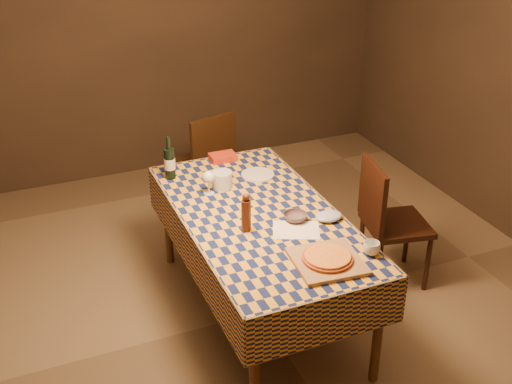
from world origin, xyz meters
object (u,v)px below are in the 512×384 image
Objects in this scene: dining_table at (259,225)px; pizza at (327,257)px; chair_right at (386,217)px; cutting_board at (327,261)px; white_plate at (258,175)px; bowl at (295,217)px; wine_bottle at (170,163)px; chair_far at (206,159)px.

dining_table is 0.66m from pizza.
chair_right is at bearing 38.33° from pizza.
cutting_board reaches higher than white_plate.
pizza is 0.49m from bowl.
bowl is 0.66m from white_plate.
pizza is 1.43m from wine_bottle.
dining_table is 1.42m from chair_far.
chair_far is at bearing 90.34° from pizza.
white_plate is at bearing -84.86° from chair_far.
bowl is at bearing -41.96° from dining_table.
wine_bottle is (-0.37, 0.70, 0.19)m from dining_table.
dining_table is 1.98× the size of chair_right.
chair_right reaches higher than pizza.
wine_bottle reaches higher than chair_far.
bowl is at bearing -167.52° from chair_right.
white_plate is 0.24× the size of chair_right.
pizza is 1.10m from chair_right.
dining_table is at bearing -94.90° from chair_far.
cutting_board is (0.13, -0.64, 0.09)m from dining_table.
chair_right is (0.84, 0.66, -0.28)m from pizza.
cutting_board is at bearing 0.00° from pizza.
chair_right reaches higher than white_plate.
dining_table is 0.54m from white_plate.
dining_table is at bearing -178.81° from chair_right.
chair_far is (-0.05, 1.56, -0.27)m from bowl.
bowl is 0.15× the size of chair_far.
cutting_board is at bearing -94.83° from bowl.
chair_right is at bearing -27.07° from wine_bottle.
wine_bottle is 0.33× the size of chair_right.
white_plate is (0.57, -0.20, -0.11)m from wine_bottle.
wine_bottle is at bearing 110.39° from pizza.
white_plate is at bearing -19.63° from wine_bottle.
dining_table is 6.33× the size of pizza.
white_plate reaches higher than dining_table.
chair_far is (0.49, 0.70, -0.36)m from wine_bottle.
chair_right is at bearing -58.44° from chair_far.
cutting_board is 0.02m from pizza.
bowl reaches higher than white_plate.
chair_far is at bearing 90.34° from cutting_board.
chair_right is (0.97, 0.02, -0.17)m from dining_table.
pizza is at bearing 180.00° from cutting_board.
wine_bottle is at bearing 110.39° from cutting_board.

